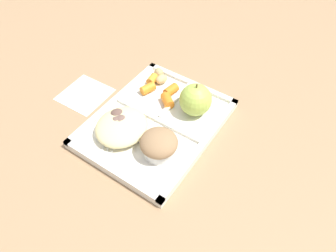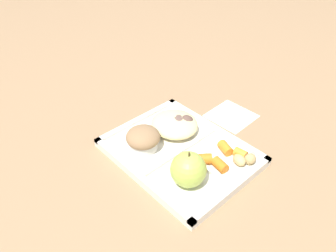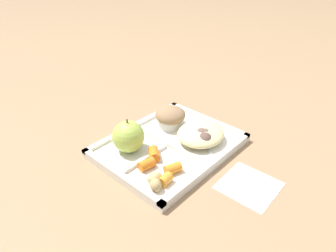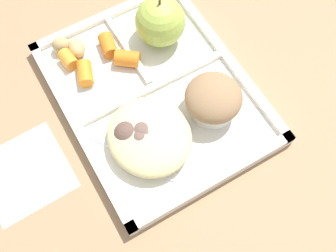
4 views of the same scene
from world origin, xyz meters
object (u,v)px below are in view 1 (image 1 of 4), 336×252
at_px(lunch_tray, 156,124).
at_px(bran_muffin, 159,144).
at_px(green_apple, 195,100).
at_px(plastic_fork, 111,129).

bearing_deg(lunch_tray, bran_muffin, 40.01).
height_order(green_apple, plastic_fork, green_apple).
bearing_deg(bran_muffin, lunch_tray, -139.99).
relative_size(green_apple, plastic_fork, 0.64).
height_order(bran_muffin, plastic_fork, bran_muffin).
relative_size(lunch_tray, plastic_fork, 2.48).
distance_m(bran_muffin, plastic_fork, 0.13).
bearing_deg(plastic_fork, bran_muffin, 93.58).
bearing_deg(green_apple, lunch_tray, -35.05).
bearing_deg(bran_muffin, plastic_fork, -86.42).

